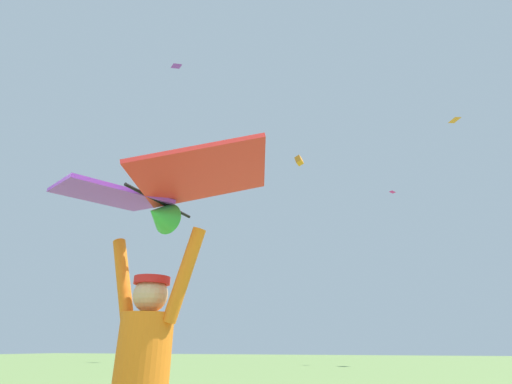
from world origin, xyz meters
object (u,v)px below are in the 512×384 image
at_px(distant_kite_purple_low_right, 176,66).
at_px(distant_kite_orange_high_left, 454,120).
at_px(distant_kite_magenta_high_right, 392,192).
at_px(distant_kite_orange_mid_right, 299,161).
at_px(held_stunt_kite, 154,193).
at_px(distant_kite_green_low_left, 258,146).

xyz_separation_m(distant_kite_purple_low_right, distant_kite_orange_high_left, (17.32, 19.42, 5.65)).
relative_size(distant_kite_magenta_high_right, distant_kite_orange_mid_right, 0.50).
relative_size(held_stunt_kite, distant_kite_purple_low_right, 3.70).
bearing_deg(distant_kite_orange_high_left, distant_kite_green_low_left, 179.34).
xyz_separation_m(distant_kite_green_low_left, distant_kite_magenta_high_right, (12.68, -1.38, -7.59)).
height_order(distant_kite_green_low_left, distant_kite_purple_low_right, distant_kite_green_low_left).
height_order(held_stunt_kite, distant_kite_purple_low_right, distant_kite_purple_low_right).
relative_size(held_stunt_kite, distant_kite_orange_mid_right, 2.00).
height_order(distant_kite_orange_high_left, distant_kite_orange_mid_right, distant_kite_orange_high_left).
bearing_deg(distant_kite_green_low_left, distant_kite_magenta_high_right, -6.20).
distance_m(distant_kite_green_low_left, distant_kite_purple_low_right, 20.72).
height_order(distant_kite_purple_low_right, distant_kite_orange_high_left, distant_kite_orange_high_left).
height_order(distant_kite_purple_low_right, distant_kite_orange_mid_right, distant_kite_orange_mid_right).
relative_size(distant_kite_magenta_high_right, distant_kite_orange_high_left, 0.48).
bearing_deg(distant_kite_magenta_high_right, distant_kite_orange_high_left, 10.32).
bearing_deg(distant_kite_magenta_high_right, distant_kite_green_low_left, 173.80).
distance_m(distant_kite_orange_high_left, distant_kite_orange_mid_right, 15.82).
distance_m(distant_kite_magenta_high_right, distant_kite_purple_low_right, 21.33).
xyz_separation_m(distant_kite_orange_high_left, distant_kite_orange_mid_right, (-13.44, -6.44, -5.31)).
relative_size(distant_kite_green_low_left, distant_kite_orange_high_left, 1.16).
xyz_separation_m(distant_kite_green_low_left, distant_kite_orange_mid_right, (5.61, -6.66, -6.05)).
distance_m(distant_kite_purple_low_right, distant_kite_orange_mid_right, 13.55).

